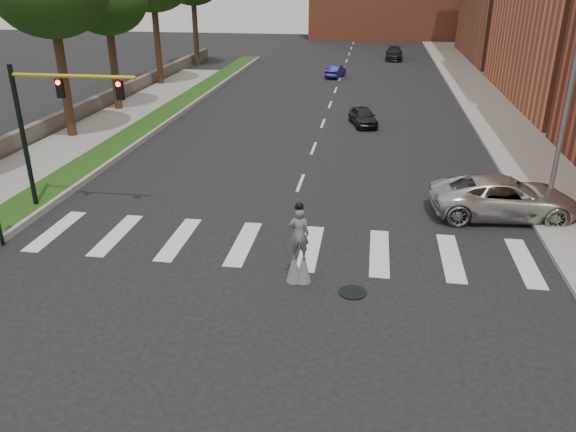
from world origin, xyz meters
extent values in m
plane|color=black|center=(0.00, 0.00, 0.00)|extent=(160.00, 160.00, 0.00)
cube|color=#1A3C11|center=(-11.50, 20.00, 0.12)|extent=(2.00, 60.00, 0.25)
cube|color=gray|center=(-10.45, 20.00, 0.14)|extent=(0.20, 60.00, 0.28)
cube|color=gray|center=(-14.50, 10.00, 0.09)|extent=(4.00, 60.00, 0.18)
cube|color=gray|center=(12.50, 25.00, 0.09)|extent=(5.00, 90.00, 0.18)
cube|color=#555049|center=(-17.00, 22.00, 0.55)|extent=(0.50, 56.00, 1.10)
cylinder|color=black|center=(3.00, -2.00, 0.02)|extent=(0.90, 0.90, 0.04)
cylinder|color=slate|center=(11.00, 6.00, 4.50)|extent=(0.20, 0.20, 9.00)
cylinder|color=black|center=(-11.00, 3.00, 3.10)|extent=(0.20, 0.20, 6.20)
cylinder|color=gold|center=(-8.40, 3.00, 5.80)|extent=(5.20, 0.14, 0.14)
cube|color=black|center=(-9.00, 3.00, 5.30)|extent=(0.28, 0.18, 0.75)
cylinder|color=#FF0C0C|center=(-9.00, 2.90, 5.55)|extent=(0.18, 0.06, 0.18)
cube|color=black|center=(-6.50, 3.00, 5.30)|extent=(0.28, 0.18, 0.75)
cylinder|color=#FF0C0C|center=(-6.50, 2.90, 5.55)|extent=(0.18, 0.06, 0.18)
cylinder|color=#362315|center=(1.33, -1.49, 0.43)|extent=(0.07, 0.07, 0.85)
cylinder|color=#362315|center=(1.01, -1.51, 0.43)|extent=(0.07, 0.07, 0.85)
cone|color=slate|center=(1.33, -1.49, 0.53)|extent=(0.52, 0.52, 1.07)
cone|color=slate|center=(1.01, -1.51, 0.53)|extent=(0.52, 0.52, 1.07)
imported|color=slate|center=(1.17, -1.50, 1.76)|extent=(0.69, 0.48, 1.82)
sphere|color=black|center=(1.17, -1.50, 2.73)|extent=(0.26, 0.26, 0.26)
cylinder|color=black|center=(1.17, -1.50, 2.68)|extent=(0.34, 0.34, 0.02)
cube|color=yellow|center=(1.16, -1.36, 2.26)|extent=(0.22, 0.05, 0.10)
imported|color=#B9B7AF|center=(9.00, 5.24, 0.84)|extent=(6.27, 3.26, 1.69)
imported|color=black|center=(2.71, 19.88, 0.61)|extent=(2.34, 3.82, 1.21)
imported|color=navy|center=(-0.50, 38.59, 0.59)|extent=(1.94, 3.78, 1.19)
imported|color=black|center=(5.48, 51.70, 0.70)|extent=(2.05, 4.84, 1.39)
cylinder|color=#362315|center=(-15.19, 14.06, 3.55)|extent=(0.56, 0.56, 7.11)
cylinder|color=#362315|center=(-15.48, 21.61, 3.19)|extent=(0.56, 0.56, 6.38)
cylinder|color=#362315|center=(-16.04, 31.97, 3.77)|extent=(0.56, 0.56, 7.54)
cylinder|color=#362315|center=(-16.21, 43.87, 3.70)|extent=(0.56, 0.56, 7.39)
camera|label=1|loc=(3.27, -17.77, 9.52)|focal=35.00mm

